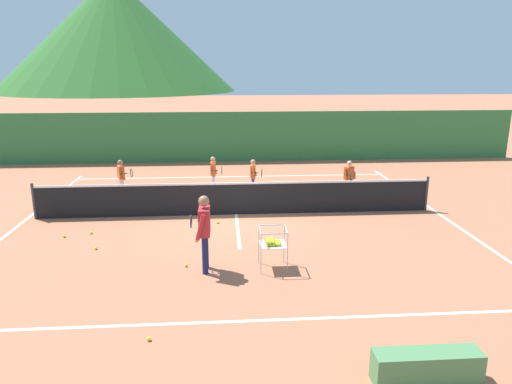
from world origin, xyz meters
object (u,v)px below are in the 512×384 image
student_3 (349,175)px  tennis_ball_3 (149,339)px  student_1 (214,171)px  tennis_ball_1 (196,240)px  instructor (204,226)px  student_0 (121,174)px  student_2 (253,173)px  tennis_net (236,198)px  tennis_ball_0 (91,233)px  ball_cart (272,242)px  tennis_ball_2 (186,265)px  courtside_bench (427,367)px  tennis_ball_5 (64,236)px  tennis_ball_6 (96,248)px  tennis_ball_7 (218,222)px

student_3 → tennis_ball_3: 9.93m
student_1 → tennis_ball_1: (-0.38, -4.83, -0.72)m
instructor → student_0: bearing=115.4°
instructor → student_2: instructor is taller
tennis_net → tennis_ball_0: tennis_net is taller
student_0 → tennis_ball_0: (-0.08, -3.75, -0.71)m
instructor → ball_cart: size_ratio=1.85×
ball_cart → tennis_ball_2: ball_cart is taller
student_0 → courtside_bench: (6.14, -10.19, -0.52)m
student_0 → tennis_ball_3: bearing=-76.4°
instructor → tennis_ball_5: size_ratio=24.49×
tennis_ball_1 → tennis_ball_3: size_ratio=1.00×
tennis_ball_5 → tennis_ball_6: 1.35m
tennis_ball_1 → tennis_ball_3: bearing=-97.0°
tennis_ball_5 → student_2: bearing=37.3°
tennis_ball_1 → courtside_bench: courtside_bench is taller
courtside_bench → tennis_ball_7: bearing=112.5°
tennis_ball_7 → tennis_ball_6: bearing=-149.4°
student_2 → tennis_ball_2: (-1.88, -5.98, -0.69)m
tennis_ball_6 → tennis_ball_1: bearing=8.3°
ball_cart → tennis_ball_2: size_ratio=13.22×
student_3 → tennis_ball_7: bearing=-149.9°
tennis_ball_0 → tennis_ball_6: 1.18m
ball_cart → tennis_ball_5: size_ratio=13.22×
tennis_ball_5 → tennis_ball_0: bearing=19.6°
tennis_ball_0 → courtside_bench: 8.96m
student_3 → courtside_bench: bearing=-98.6°
student_1 → tennis_ball_7: student_1 is taller
student_2 → tennis_ball_0: bearing=-140.7°
tennis_ball_7 → tennis_net: bearing=56.4°
tennis_ball_5 → tennis_ball_7: size_ratio=1.00×
ball_cart → courtside_bench: (1.73, -3.96, -0.36)m
tennis_net → ball_cart: (0.65, -3.90, 0.09)m
student_0 → tennis_ball_7: student_0 is taller
student_0 → tennis_ball_7: 4.55m
ball_cart → tennis_ball_0: ball_cart is taller
ball_cart → tennis_ball_6: (-4.09, 1.37, -0.56)m
instructor → student_2: bearing=76.8°
ball_cart → tennis_ball_1: bearing=135.0°
instructor → tennis_ball_5: (-3.67, 2.28, -0.97)m
tennis_ball_3 → tennis_ball_7: (1.07, 5.75, 0.00)m
tennis_ball_0 → tennis_net: bearing=20.2°
student_1 → courtside_bench: size_ratio=0.83×
tennis_ball_7 → student_0: bearing=135.6°
tennis_ball_7 → courtside_bench: bearing=-67.5°
tennis_net → instructor: bearing=-101.3°
student_0 → tennis_ball_5: bearing=-100.1°
tennis_net → student_2: (0.67, 2.27, 0.23)m
student_1 → tennis_ball_2: (-0.53, -6.35, -0.72)m
courtside_bench → ball_cart: bearing=113.6°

